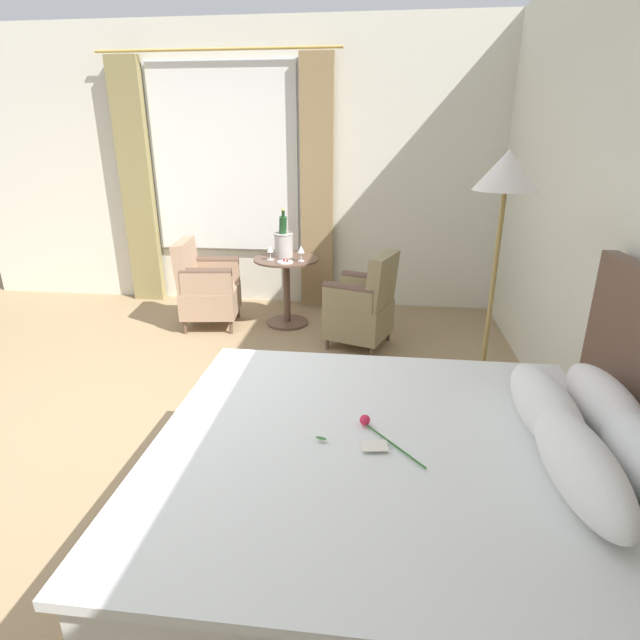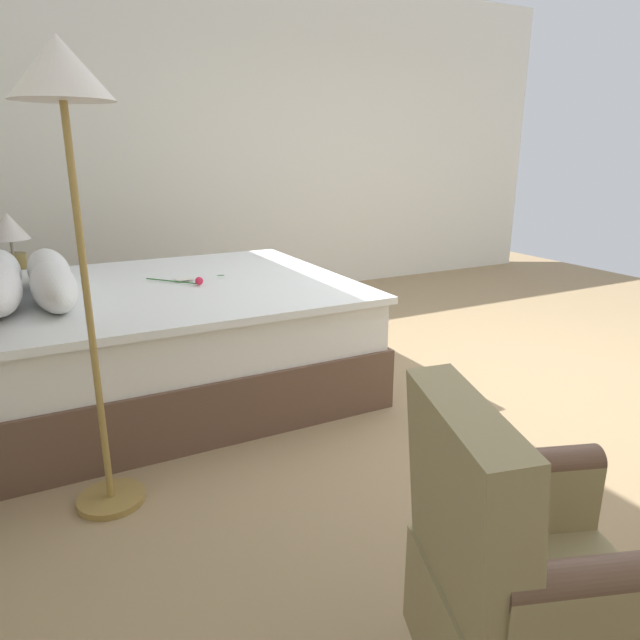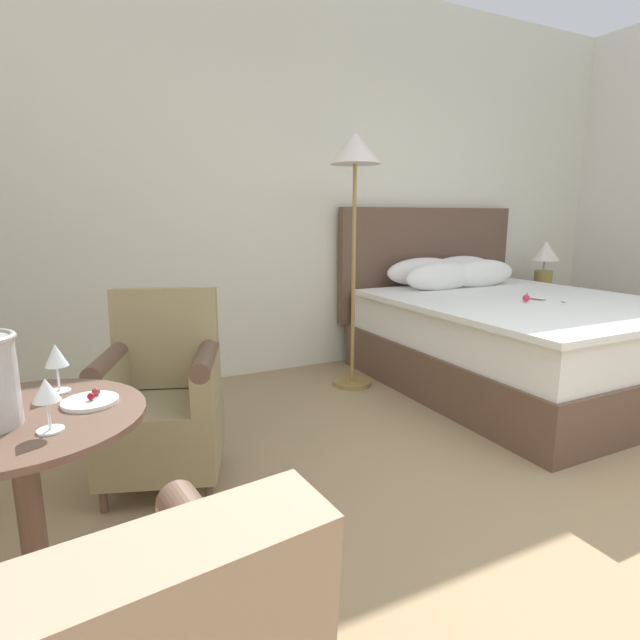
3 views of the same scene
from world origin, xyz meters
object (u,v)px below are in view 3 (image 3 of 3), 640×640
at_px(bedside_lamp, 545,257).
at_px(side_table_round, 31,515).
at_px(wine_glass_near_edge, 56,358).
at_px(armchair_by_window, 163,401).
at_px(bed, 508,333).
at_px(nightstand, 540,315).
at_px(floor_lamp_brass, 355,173).
at_px(wine_glass_near_bucket, 46,394).
at_px(snack_plate, 90,401).

relative_size(bedside_lamp, side_table_round, 0.61).
height_order(bedside_lamp, wine_glass_near_edge, bedside_lamp).
height_order(side_table_round, armchair_by_window, armchair_by_window).
relative_size(bed, nightstand, 3.71).
height_order(floor_lamp_brass, wine_glass_near_bucket, floor_lamp_brass).
bearing_deg(side_table_round, wine_glass_near_bucket, -59.94).
height_order(side_table_round, snack_plate, snack_plate).
xyz_separation_m(bed, floor_lamp_brass, (-1.10, 0.46, 1.17)).
relative_size(nightstand, bedside_lamp, 1.34).
relative_size(snack_plate, armchair_by_window, 0.17).
bearing_deg(bed, floor_lamp_brass, 157.33).
xyz_separation_m(bedside_lamp, snack_plate, (-4.13, -1.86, -0.14)).
relative_size(side_table_round, snack_plate, 4.52).
bearing_deg(wine_glass_near_bucket, bed, 23.38).
distance_m(wine_glass_near_bucket, armchair_by_window, 1.13).
xyz_separation_m(nightstand, wine_glass_near_bucket, (-4.23, -2.03, 0.52)).
distance_m(bed, wine_glass_near_edge, 3.19).
height_order(bed, floor_lamp_brass, floor_lamp_brass).
xyz_separation_m(floor_lamp_brass, side_table_round, (-2.00, -1.62, -1.14)).
relative_size(bed, floor_lamp_brass, 1.19).
bearing_deg(snack_plate, bedside_lamp, 24.27).
bearing_deg(floor_lamp_brass, bed, -22.67).
height_order(bed, nightstand, bed).
relative_size(bed, wine_glass_near_bucket, 15.38).
bearing_deg(wine_glass_near_edge, armchair_by_window, 58.34).
bearing_deg(snack_plate, side_table_round, -172.10).
bearing_deg(wine_glass_near_bucket, floor_lamp_brass, 42.63).
height_order(bedside_lamp, floor_lamp_brass, floor_lamp_brass).
bearing_deg(wine_glass_near_edge, floor_lamp_brass, 37.30).
bearing_deg(side_table_round, bed, 20.52).
bearing_deg(floor_lamp_brass, armchair_by_window, -151.93).
xyz_separation_m(bed, nightstand, (1.21, 0.73, -0.09)).
height_order(snack_plate, armchair_by_window, armchair_by_window).
bearing_deg(bedside_lamp, wine_glass_near_edge, -157.85).
distance_m(bedside_lamp, wine_glass_near_edge, 4.55).
bearing_deg(wine_glass_near_edge, wine_glass_near_bucket, -92.96).
relative_size(nightstand, snack_plate, 3.71).
relative_size(bed, armchair_by_window, 2.38).
distance_m(nightstand, armchair_by_window, 3.96).
bearing_deg(floor_lamp_brass, bedside_lamp, 6.62).
height_order(bed, wine_glass_near_bucket, bed).
height_order(bedside_lamp, armchair_by_window, bedside_lamp).
bearing_deg(nightstand, snack_plate, -155.73).
distance_m(wine_glass_near_edge, armchair_by_window, 0.87).
height_order(bed, bedside_lamp, bed).
height_order(nightstand, bedside_lamp, bedside_lamp).
bearing_deg(bedside_lamp, snack_plate, -155.73).
bearing_deg(bed, snack_plate, -158.74).
bearing_deg(floor_lamp_brass, wine_glass_near_edge, -142.70).
relative_size(floor_lamp_brass, armchair_by_window, 2.00).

